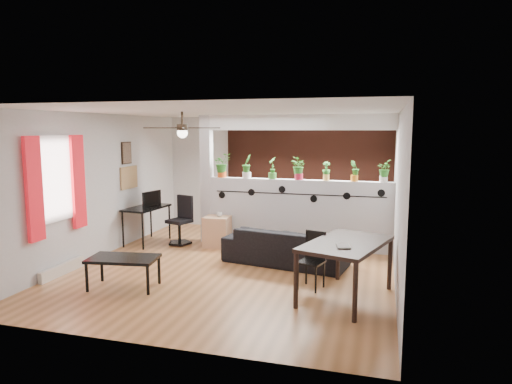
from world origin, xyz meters
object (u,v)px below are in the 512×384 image
Objects in this scene: sofa at (286,247)px; potted_plant_4 at (326,170)px; ceiling_fan at (182,129)px; potted_plant_6 at (384,170)px; potted_plant_5 at (355,170)px; potted_plant_0 at (222,165)px; potted_plant_1 at (247,166)px; folding_chair at (313,255)px; potted_plant_2 at (272,167)px; cube_shelf at (217,231)px; coffee_table at (123,260)px; dining_table at (346,248)px; office_chair at (181,223)px; potted_plant_3 at (299,168)px; cup at (219,215)px; computer_desk at (147,210)px.

potted_plant_4 is at bearing -105.86° from sofa.
ceiling_fan reaches higher than potted_plant_4.
potted_plant_6 is at bearing 0.00° from potted_plant_4.
potted_plant_0 is at bearing 180.00° from potted_plant_5.
ceiling_fan is 2.88× the size of potted_plant_6.
folding_chair is at bearing -52.36° from potted_plant_1.
potted_plant_0 is at bearing 180.00° from potted_plant_2.
potted_plant_0 is 1.35m from cube_shelf.
potted_plant_5 reaches higher than coffee_table.
potted_plant_0 is 0.29× the size of dining_table.
coffee_table is at bearing -136.32° from potted_plant_5.
potted_plant_6 is at bearing -0.00° from potted_plant_5.
potted_plant_1 is at bearing -37.00° from sofa.
sofa is 1.74m from cube_shelf.
potted_plant_0 is at bearing 25.75° from office_chair.
potted_plant_0 is 2.33m from sofa.
office_chair is at bearing 148.16° from dining_table.
potted_plant_2 is at bearing 180.00° from potted_plant_4.
potted_plant_1 is at bearing 71.41° from coffee_table.
ceiling_fan is 3.34× the size of potted_plant_4.
office_chair is 0.91× the size of coffee_table.
potted_plant_1 is 1.44m from cube_shelf.
potted_plant_3 is at bearing 48.37° from ceiling_fan.
potted_plant_2 is at bearing -55.24° from sofa.
potted_plant_5 is (0.53, 0.00, 0.02)m from potted_plant_4.
potted_plant_2 is 3.53m from coffee_table.
potted_plant_2 is 1.21× the size of potted_plant_4.
cup is (-3.10, -0.34, -0.92)m from potted_plant_6.
potted_plant_6 is 0.38× the size of computer_desk.
potted_plant_1 is 1.09× the size of potted_plant_2.
potted_plant_4 is at bearing -180.00° from potted_plant_5.
sofa is at bearing 129.08° from dining_table.
office_chair reaches higher than folding_chair.
potted_plant_3 is (1.60, 1.80, -0.73)m from ceiling_fan.
potted_plant_3 is at bearing 180.00° from potted_plant_4.
ceiling_fan is 1.10× the size of computer_desk.
dining_table is (1.65, -2.51, -0.87)m from potted_plant_2.
potted_plant_0 is at bearing 180.00° from potted_plant_4.
potted_plant_3 is at bearing -80.64° from sofa.
potted_plant_6 is at bearing 29.51° from ceiling_fan.
sofa is 2.44m from office_chair.
computer_desk is at bearing -171.74° from office_chair.
cube_shelf is (-1.56, 0.77, 0.00)m from sofa.
potted_plant_1 is 2.97m from folding_chair.
potted_plant_6 is 4.83m from coffee_table.
potted_plant_5 is at bearing 79.03° from folding_chair.
potted_plant_1 is 1.77m from office_chair.
cube_shelf is 0.55× the size of computer_desk.
potted_plant_0 reaches higher than potted_plant_5.
folding_chair is 0.79× the size of coffee_table.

